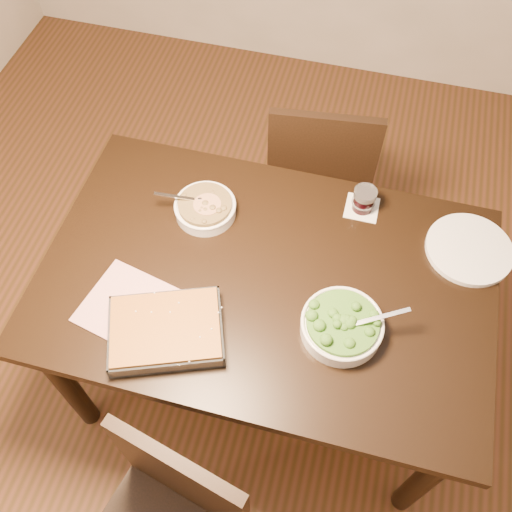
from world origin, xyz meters
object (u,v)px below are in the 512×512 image
(stew_bowl, at_px, (205,207))
(broccoli_bowl, at_px, (342,325))
(dinner_plate, at_px, (469,249))
(wine_tumbler, at_px, (364,199))
(baking_dish, at_px, (166,331))
(table, at_px, (266,292))
(chair_far, at_px, (320,168))

(stew_bowl, xyz_separation_m, broccoli_bowl, (0.51, -0.31, 0.00))
(broccoli_bowl, distance_m, dinner_plate, 0.51)
(wine_tumbler, bearing_deg, baking_dish, -127.97)
(table, bearing_deg, wine_tumbler, 54.57)
(baking_dish, xyz_separation_m, chair_far, (0.28, 0.98, -0.29))
(stew_bowl, bearing_deg, table, -36.58)
(table, height_order, chair_far, chair_far)
(baking_dish, relative_size, dinner_plate, 1.41)
(broccoli_bowl, height_order, baking_dish, broccoli_bowl)
(broccoli_bowl, distance_m, baking_dish, 0.51)
(baking_dish, xyz_separation_m, dinner_plate, (0.83, 0.52, -0.02))
(broccoli_bowl, xyz_separation_m, baking_dish, (-0.48, -0.14, -0.00))
(wine_tumbler, bearing_deg, chair_far, 117.29)
(stew_bowl, bearing_deg, wine_tumbler, 16.95)
(baking_dish, distance_m, chair_far, 1.06)
(wine_tumbler, height_order, chair_far, chair_far)
(baking_dish, height_order, wine_tumbler, wine_tumbler)
(table, bearing_deg, chair_far, 85.96)
(dinner_plate, distance_m, chair_far, 0.76)
(broccoli_bowl, xyz_separation_m, dinner_plate, (0.35, 0.38, -0.02))
(broccoli_bowl, distance_m, chair_far, 0.91)
(baking_dish, height_order, dinner_plate, baking_dish)
(stew_bowl, relative_size, broccoli_bowl, 0.85)
(baking_dish, height_order, chair_far, chair_far)
(chair_far, bearing_deg, broccoli_bowl, 96.79)
(stew_bowl, distance_m, chair_far, 0.67)
(stew_bowl, bearing_deg, dinner_plate, 4.58)
(broccoli_bowl, xyz_separation_m, chair_far, (-0.20, 0.84, -0.29))
(baking_dish, distance_m, dinner_plate, 0.98)
(wine_tumbler, bearing_deg, dinner_plate, -13.27)
(table, xyz_separation_m, dinner_plate, (0.60, 0.26, 0.10))
(chair_far, bearing_deg, wine_tumbler, 110.40)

